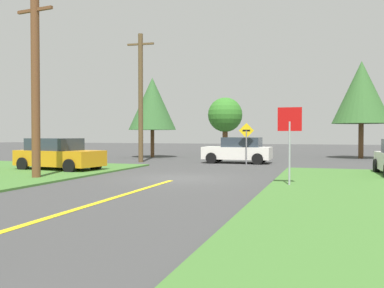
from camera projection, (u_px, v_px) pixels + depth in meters
ground_plane at (179, 178)px, 17.58m from camera, size 120.00×120.00×0.00m
lane_stripe_center at (68, 212)px, 9.95m from camera, size 0.20×14.00×0.01m
stop_sign at (290, 130)px, 14.57m from camera, size 0.82×0.07×2.76m
car_approaching_junction at (238, 150)px, 26.60m from camera, size 4.24×2.09×1.62m
parked_car_near_building at (58, 155)px, 21.10m from camera, size 4.62×2.60×1.62m
utility_pole_near at (35, 85)px, 17.09m from camera, size 1.80×0.36×7.42m
utility_pole_mid at (141, 96)px, 27.41m from camera, size 1.80×0.31×8.30m
direction_sign at (246, 139)px, 25.19m from camera, size 0.90×0.11×2.49m
oak_tree_left at (225, 115)px, 38.21m from camera, size 3.11×3.11×5.12m
pine_tree_center at (361, 92)px, 31.61m from camera, size 4.24×4.24×7.28m
oak_tree_right at (152, 104)px, 33.09m from camera, size 3.72×3.72×6.24m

